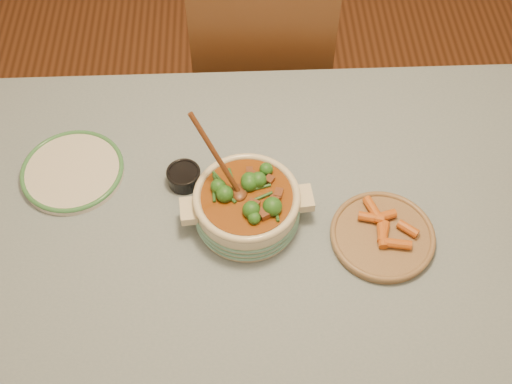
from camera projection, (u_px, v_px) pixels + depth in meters
floor at (266, 331)px, 2.30m from camera, size 4.50×4.50×0.00m
dining_table at (269, 235)px, 1.76m from camera, size 1.68×1.08×0.76m
stew_casserole at (247, 204)px, 1.63m from camera, size 0.34×0.29×0.32m
white_plate at (73, 171)px, 1.75m from camera, size 0.33×0.33×0.02m
condiment_bowl at (184, 176)px, 1.73m from camera, size 0.11×0.11×0.05m
fried_plate at (383, 235)px, 1.63m from camera, size 0.32×0.32×0.05m
chair_far at (262, 63)px, 2.29m from camera, size 0.48×0.48×1.00m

